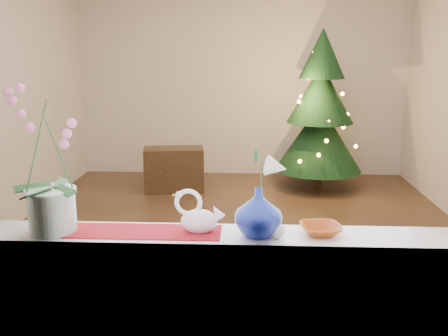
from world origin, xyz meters
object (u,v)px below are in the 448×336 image
Objects in this scene: swan at (199,212)px; xmas_tree at (320,110)px; paperweight at (277,230)px; amber_dish at (321,230)px; blue_vase at (258,208)px; side_table at (174,170)px; orchid_pot at (48,160)px.

xmas_tree is at bearing 68.42° from swan.
amber_dish is (0.20, 0.06, -0.02)m from paperweight.
amber_dish is (0.28, 0.03, -0.11)m from blue_vase.
side_table is at bearing 103.83° from blue_vase.
side_table is at bearing 107.75° from amber_dish.
blue_vase is at bearing -0.13° from orchid_pot.
orchid_pot is 4.29× the size of amber_dish.
blue_vase is 1.62× the size of amber_dish.
side_table is (-0.04, 3.92, -0.98)m from orchid_pot.
blue_vase is 0.30m from amber_dish.
orchid_pot reaches higher than side_table.
amber_dish is 4.14m from side_table.
orchid_pot is 9.41× the size of paperweight.
xmas_tree is at bearing 82.17° from amber_dish.
orchid_pot is at bearing 178.26° from paperweight.
side_table is (-0.70, 3.89, -0.74)m from swan.
swan is 0.11× the size of xmas_tree.
xmas_tree is 1.98m from side_table.
orchid_pot is 4.04m from side_table.
amber_dish is 4.21m from xmas_tree.
side_table is (-1.25, 3.89, -0.67)m from amber_dish.
swan is at bearing -88.17° from side_table.
orchid_pot is at bearing -113.04° from xmas_tree.
orchid_pot reaches higher than amber_dish.
orchid_pot is at bearing 179.87° from blue_vase.
side_table is at bearing 93.64° from swan.
xmas_tree is (0.85, 4.20, -0.05)m from blue_vase.
swan is 0.27m from blue_vase.
side_table is (-1.82, -0.27, -0.72)m from xmas_tree.
paperweight is 4.14m from side_table.
xmas_tree is at bearing 79.63° from paperweight.
paperweight is 0.10× the size of side_table.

